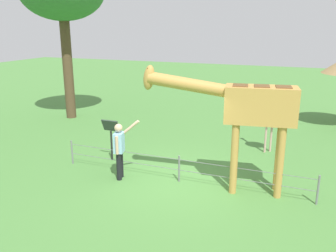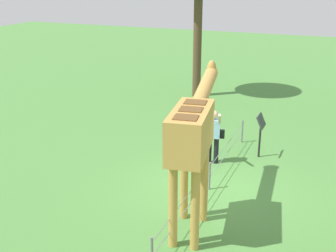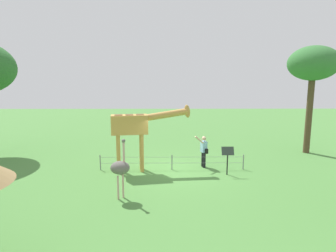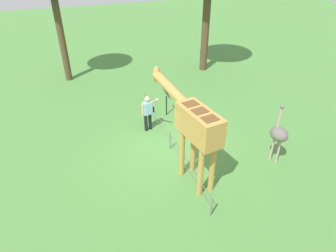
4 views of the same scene
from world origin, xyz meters
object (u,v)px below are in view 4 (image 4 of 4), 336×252
(visitor, at_px, (148,111))
(ostrich, at_px, (279,134))
(info_sign, at_px, (166,96))
(giraffe, at_px, (193,123))

(visitor, distance_m, ostrich, 5.16)
(visitor, height_order, ostrich, ostrich)
(ostrich, bearing_deg, visitor, 46.23)
(visitor, bearing_deg, info_sign, -50.44)
(info_sign, bearing_deg, ostrich, -150.25)
(giraffe, xyz_separation_m, ostrich, (-0.27, -3.20, -0.98))
(giraffe, distance_m, ostrich, 3.35)
(visitor, xyz_separation_m, ostrich, (-3.56, -3.72, 0.27))
(ostrich, xyz_separation_m, info_sign, (4.51, 2.57, -0.23))
(ostrich, height_order, info_sign, ostrich)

